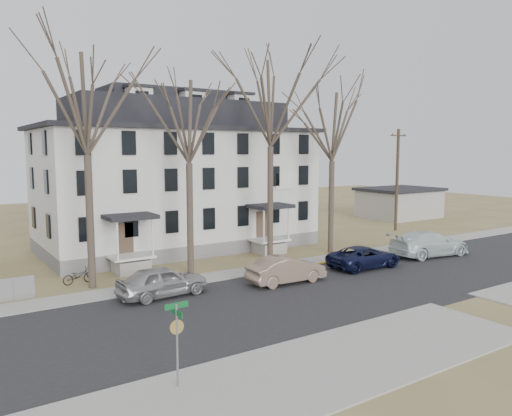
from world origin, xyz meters
TOP-DOWN VIEW (x-y plane):
  - ground at (0.00, 0.00)m, footprint 120.00×120.00m
  - main_road at (0.00, 2.00)m, footprint 120.00×10.00m
  - far_sidewalk at (0.00, 8.00)m, footprint 120.00×2.00m
  - near_sidewalk_left at (-8.00, -5.00)m, footprint 20.00×5.00m
  - yellow_curb at (5.00, 7.10)m, footprint 14.00×0.25m
  - boarding_house at (-2.00, 17.95)m, footprint 20.80×12.36m
  - distant_building at (26.00, 20.00)m, footprint 8.50×6.50m
  - tree_far_left at (-11.00, 9.80)m, footprint 8.40×8.40m
  - tree_mid_left at (-5.00, 9.80)m, footprint 7.80×7.80m
  - tree_center at (1.00, 9.80)m, footprint 9.00×9.00m
  - tree_mid_right at (6.50, 9.80)m, footprint 7.80×7.80m
  - utility_pole_far at (18.50, 14.00)m, footprint 2.00×0.28m
  - car_silver at (-8.47, 5.99)m, footprint 4.80×2.14m
  - car_tan at (-1.55, 4.59)m, footprint 4.70×1.81m
  - car_navy at (4.87, 4.78)m, footprint 5.09×2.48m
  - car_white at (11.36, 4.78)m, footprint 6.41×3.25m
  - bicycle_left at (-11.47, 10.89)m, footprint 1.77×0.70m
  - street_sign at (-12.04, -3.58)m, footprint 0.80×0.80m

SIDE VIEW (x-z plane):
  - ground at x=0.00m, z-range 0.00..0.00m
  - main_road at x=0.00m, z-range -0.02..0.02m
  - far_sidewalk at x=0.00m, z-range -0.04..0.04m
  - near_sidewalk_left at x=-8.00m, z-range -0.04..0.04m
  - yellow_curb at x=5.00m, z-range -0.03..0.03m
  - bicycle_left at x=-11.47m, z-range 0.00..0.92m
  - car_navy at x=4.87m, z-range 0.00..1.39m
  - car_tan at x=-1.55m, z-range 0.00..1.53m
  - car_silver at x=-8.47m, z-range 0.00..1.60m
  - car_white at x=11.36m, z-range 0.00..1.78m
  - distant_building at x=26.00m, z-range 0.00..3.35m
  - street_sign at x=-12.04m, z-range 0.44..3.25m
  - utility_pole_far at x=18.50m, z-range 0.15..9.65m
  - boarding_house at x=-2.00m, z-range -0.65..11.40m
  - tree_mid_left at x=-5.00m, z-range 3.23..15.97m
  - tree_mid_right at x=6.50m, z-range 3.23..15.97m
  - tree_far_left at x=-11.00m, z-range 3.48..17.20m
  - tree_center at x=1.00m, z-range 3.73..18.43m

